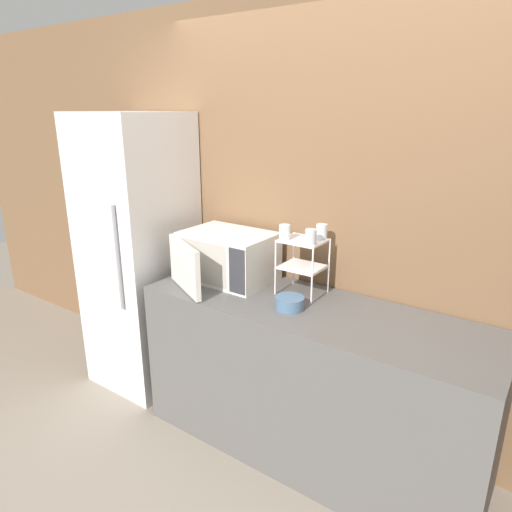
% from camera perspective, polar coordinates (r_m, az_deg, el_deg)
% --- Properties ---
extents(ground_plane, '(12.00, 12.00, 0.00)m').
position_cam_1_polar(ground_plane, '(2.81, 2.73, -26.32)').
color(ground_plane, gray).
extents(wall_back, '(8.00, 0.06, 2.60)m').
position_cam_1_polar(wall_back, '(2.71, 11.05, 3.45)').
color(wall_back, brown).
rests_on(wall_back, ground_plane).
extents(counter, '(1.97, 0.65, 0.93)m').
position_cam_1_polar(counter, '(2.74, 6.67, -15.30)').
color(counter, '#595654').
rests_on(counter, ground_plane).
extents(microwave, '(0.57, 0.61, 0.30)m').
position_cam_1_polar(microwave, '(2.85, -3.76, -0.07)').
color(microwave, silver).
rests_on(microwave, counter).
extents(dish_rack, '(0.25, 0.21, 0.33)m').
position_cam_1_polar(dish_rack, '(2.62, 5.85, 0.11)').
color(dish_rack, white).
rests_on(dish_rack, counter).
extents(glass_front_left, '(0.06, 0.06, 0.09)m').
position_cam_1_polar(glass_front_left, '(2.57, 3.60, 2.99)').
color(glass_front_left, silver).
rests_on(glass_front_left, dish_rack).
extents(glass_back_right, '(0.06, 0.06, 0.09)m').
position_cam_1_polar(glass_back_right, '(2.60, 8.20, 3.03)').
color(glass_back_right, silver).
rests_on(glass_back_right, dish_rack).
extents(glass_front_right, '(0.06, 0.06, 0.09)m').
position_cam_1_polar(glass_front_right, '(2.48, 6.86, 2.36)').
color(glass_front_right, silver).
rests_on(glass_front_right, dish_rack).
extents(bowl, '(0.16, 0.16, 0.07)m').
position_cam_1_polar(bowl, '(2.48, 4.25, -5.88)').
color(bowl, slate).
rests_on(bowl, counter).
extents(refrigerator, '(0.64, 0.66, 1.94)m').
position_cam_1_polar(refrigerator, '(3.35, -14.36, 0.18)').
color(refrigerator, white).
rests_on(refrigerator, ground_plane).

